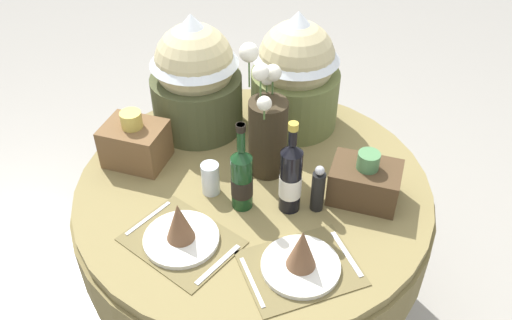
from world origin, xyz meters
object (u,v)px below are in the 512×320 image
gift_tub_back_left (195,71)px  woven_basket_side_right (365,181)px  gift_tub_back_centre (296,68)px  flower_vase (267,128)px  place_setting_right (301,258)px  place_setting_left (180,231)px  wine_bottle_centre (242,178)px  pepper_mill (318,190)px  dining_table (253,211)px  woven_basket_side_left (135,142)px  tumbler_near_left (210,179)px  wine_bottle_right (291,177)px

gift_tub_back_left → woven_basket_side_right: size_ratio=2.08×
gift_tub_back_left → gift_tub_back_centre: 0.38m
flower_vase → gift_tub_back_centre: 0.32m
place_setting_right → woven_basket_side_right: bearing=71.3°
place_setting_left → wine_bottle_centre: 0.26m
place_setting_right → pepper_mill: bearing=93.0°
place_setting_left → gift_tub_back_centre: bearing=77.4°
dining_table → woven_basket_side_right: woven_basket_side_right is taller
dining_table → wine_bottle_centre: 0.29m
gift_tub_back_left → flower_vase: bearing=-27.4°
pepper_mill → wine_bottle_centre: bearing=-165.4°
woven_basket_side_right → woven_basket_side_left: bearing=-175.9°
gift_tub_back_centre → woven_basket_side_right: gift_tub_back_centre is taller
flower_vase → gift_tub_back_left: 0.39m
place_setting_left → pepper_mill: (0.37, 0.28, 0.04)m
place_setting_right → tumbler_near_left: size_ratio=3.59×
wine_bottle_centre → pepper_mill: wine_bottle_centre is taller
wine_bottle_right → woven_basket_side_left: 0.61m
dining_table → gift_tub_back_centre: 0.57m
woven_basket_side_left → pepper_mill: bearing=-3.5°
dining_table → tumbler_near_left: bearing=-144.8°
gift_tub_back_left → woven_basket_side_left: (-0.13, -0.28, -0.17)m
flower_vase → tumbler_near_left: (-0.14, -0.18, -0.12)m
place_setting_right → wine_bottle_centre: 0.34m
flower_vase → woven_basket_side_right: bearing=-7.5°
tumbler_near_left → woven_basket_side_left: size_ratio=0.55×
wine_bottle_centre → woven_basket_side_left: bearing=166.8°
dining_table → place_setting_right: bearing=-51.7°
place_setting_right → wine_bottle_right: wine_bottle_right is taller
dining_table → gift_tub_back_centre: bearing=84.6°
tumbler_near_left → pepper_mill: size_ratio=0.66×
dining_table → flower_vase: 0.34m
flower_vase → gift_tub_back_centre: gift_tub_back_centre is taller
place_setting_left → wine_bottle_right: wine_bottle_right is taller
place_setting_right → tumbler_near_left: 0.45m
wine_bottle_centre → place_setting_right: bearing=-38.8°
place_setting_left → gift_tub_back_left: bearing=107.6°
dining_table → place_setting_right: (0.26, -0.32, 0.19)m
wine_bottle_centre → gift_tub_back_centre: (0.04, 0.53, 0.13)m
wine_bottle_right → pepper_mill: size_ratio=1.91×
dining_table → wine_bottle_centre: bearing=-89.9°
woven_basket_side_right → wine_bottle_centre: bearing=-156.7°
place_setting_left → place_setting_right: (0.38, 0.01, 0.00)m
gift_tub_back_left → wine_bottle_right: bearing=-36.4°
pepper_mill → gift_tub_back_left: size_ratio=0.38×
place_setting_right → flower_vase: bearing=119.6°
place_setting_right → woven_basket_side_right: size_ratio=1.86×
place_setting_right → gift_tub_back_left: size_ratio=0.89×
tumbler_near_left → woven_basket_side_right: 0.53m
place_setting_left → place_setting_right: bearing=1.6°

